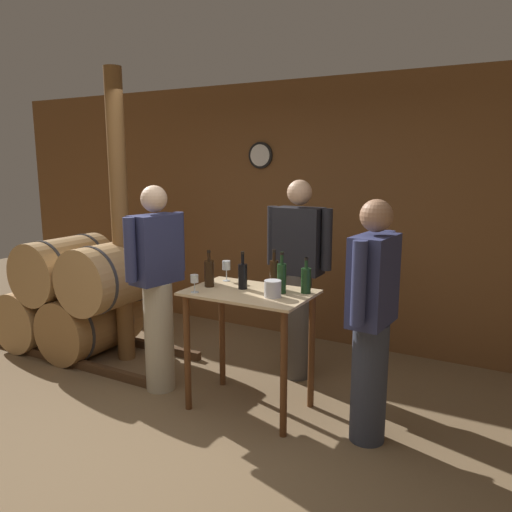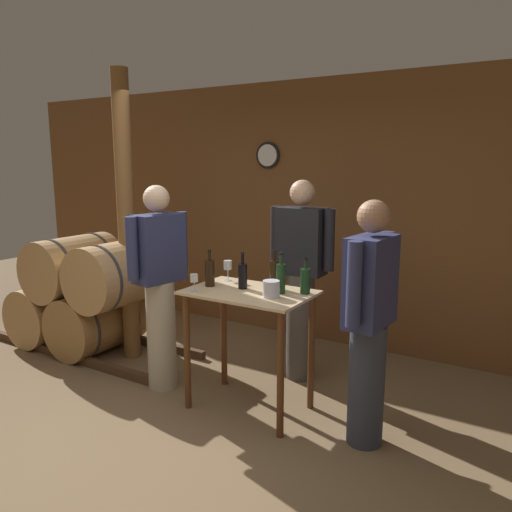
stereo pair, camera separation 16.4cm
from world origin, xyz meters
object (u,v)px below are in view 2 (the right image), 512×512
Objects in this scene: wooden_post at (126,219)px; wine_bottle_far_left at (210,272)px; wine_glass_near_left at (194,279)px; wine_bottle_far_right at (305,280)px; ice_bucket at (271,289)px; person_visitor_bearded at (369,319)px; wine_bottle_right at (281,277)px; wine_glass_near_center at (228,266)px; person_visitor_with_scarf at (301,276)px; person_host at (160,284)px; wine_bottle_left at (243,275)px; wine_bottle_center at (274,273)px.

wine_bottle_far_left is at bearing -14.86° from wooden_post.
wine_bottle_far_left is 0.20m from wine_glass_near_left.
wooden_post is 10.18× the size of wine_bottle_far_right.
person_visitor_bearded is at bearing 4.51° from ice_bucket.
wooden_post reaches higher than wine_glass_near_left.
wine_bottle_far_left is (1.20, -0.32, -0.31)m from wooden_post.
ice_bucket is at bearing -93.65° from wine_bottle_right.
wine_bottle_right is 0.57m from wine_glass_near_center.
wine_glass_near_center is at bearing 167.06° from wine_bottle_right.
person_visitor_bearded is at bearing -5.92° from wine_bottle_right.
wine_glass_near_left is (0.00, -0.20, -0.01)m from wine_bottle_far_left.
ice_bucket is 0.78m from person_visitor_with_scarf.
wine_bottle_far_right is 0.59m from person_visitor_bearded.
person_host is 1.03× the size of person_visitor_bearded.
wine_bottle_right is at bearing -7.20° from wooden_post.
person_visitor_bearded is (1.27, 0.02, -0.17)m from wine_bottle_far_left.
wine_bottle_far_right is at bearing -4.01° from wooden_post.
wine_bottle_far_left is 2.36× the size of ice_bucket.
wine_bottle_left is at bearing -32.70° from wine_glass_near_center.
wine_bottle_far_right is at bearing -61.01° from person_visitor_with_scarf.
person_visitor_with_scarf is (-0.31, 0.55, -0.11)m from wine_bottle_far_right.
wine_bottle_right reaches higher than wine_bottle_center.
wine_bottle_right reaches higher than wine_bottle_far_right.
wine_bottle_far_right is (0.73, 0.18, -0.01)m from wine_bottle_far_left.
person_visitor_with_scarf reaches higher than wine_bottle_left.
person_host is (-1.05, -0.14, -0.15)m from wine_bottle_right.
wooden_post is 1.25m from wine_glass_near_center.
wine_glass_near_left is 0.08× the size of person_host.
wine_bottle_center is at bearing -86.30° from person_visitor_with_scarf.
wine_bottle_right is at bearing 7.40° from person_host.
wine_bottle_far_left is 0.50m from wine_bottle_center.
wine_bottle_far_left is at bearing -165.82° from wine_bottle_far_right.
wooden_post is 0.92m from person_host.
wine_glass_near_left is at bearing -152.14° from wine_bottle_far_right.
wine_bottle_far_left is 0.17× the size of person_visitor_bearded.
wooden_post is 9.44× the size of wine_bottle_far_left.
wine_bottle_far_right is at bearing -3.84° from wine_bottle_center.
wooden_post reaches higher than person_visitor_with_scarf.
person_host is at bearing -172.60° from wine_bottle_right.
wine_bottle_right is 1.15× the size of wine_bottle_far_right.
wine_bottle_far_right is 0.16× the size of person_host.
wine_bottle_far_left is at bearing -156.09° from wine_bottle_center.
wine_bottle_center is (1.65, -0.12, -0.30)m from wooden_post.
person_visitor_bearded is at bearing -12.44° from wine_bottle_center.
wine_bottle_right is (0.57, 0.09, 0.01)m from wine_bottle_far_left.
wine_glass_near_left is (-0.26, -0.26, -0.01)m from wine_bottle_left.
wine_bottle_right is 0.18× the size of person_visitor_with_scarf.
wine_glass_near_left is at bearing -89.05° from wine_bottle_far_left.
wine_bottle_left is 0.48m from wine_bottle_far_right.
person_visitor_bearded reaches higher than wine_bottle_left.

